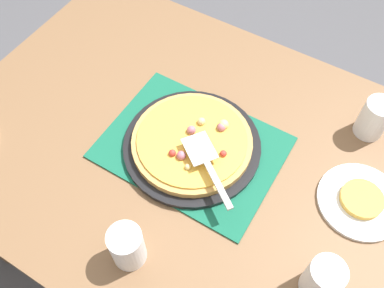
% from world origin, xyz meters
% --- Properties ---
extents(ground_plane, '(8.00, 8.00, 0.00)m').
position_xyz_m(ground_plane, '(0.00, 0.00, 0.00)').
color(ground_plane, '#4C4C51').
extents(dining_table, '(1.40, 1.00, 0.75)m').
position_xyz_m(dining_table, '(0.00, 0.00, 0.64)').
color(dining_table, brown).
rests_on(dining_table, ground_plane).
extents(placemat, '(0.48, 0.36, 0.01)m').
position_xyz_m(placemat, '(0.00, 0.00, 0.75)').
color(placemat, '#145B42').
rests_on(placemat, dining_table).
extents(pizza_pan, '(0.38, 0.38, 0.01)m').
position_xyz_m(pizza_pan, '(0.00, 0.00, 0.76)').
color(pizza_pan, black).
rests_on(pizza_pan, placemat).
extents(pizza, '(0.33, 0.33, 0.05)m').
position_xyz_m(pizza, '(-0.00, -0.00, 0.78)').
color(pizza, tan).
rests_on(pizza, pizza_pan).
extents(plate_near_left, '(0.22, 0.22, 0.01)m').
position_xyz_m(plate_near_left, '(-0.45, -0.08, 0.76)').
color(plate_near_left, white).
rests_on(plate_near_left, dining_table).
extents(served_slice_left, '(0.11, 0.11, 0.02)m').
position_xyz_m(served_slice_left, '(-0.45, -0.08, 0.77)').
color(served_slice_left, gold).
rests_on(served_slice_left, plate_near_left).
extents(cup_near, '(0.08, 0.08, 0.12)m').
position_xyz_m(cup_near, '(-0.44, 0.18, 0.81)').
color(cup_near, white).
rests_on(cup_near, dining_table).
extents(cup_far, '(0.08, 0.08, 0.12)m').
position_xyz_m(cup_far, '(-0.40, -0.31, 0.81)').
color(cup_far, white).
rests_on(cup_far, dining_table).
extents(cup_corner, '(0.08, 0.08, 0.12)m').
position_xyz_m(cup_corner, '(-0.03, 0.34, 0.81)').
color(cup_corner, white).
rests_on(cup_corner, dining_table).
extents(pizza_server, '(0.21, 0.17, 0.01)m').
position_xyz_m(pizza_server, '(-0.08, 0.06, 0.82)').
color(pizza_server, silver).
rests_on(pizza_server, pizza).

